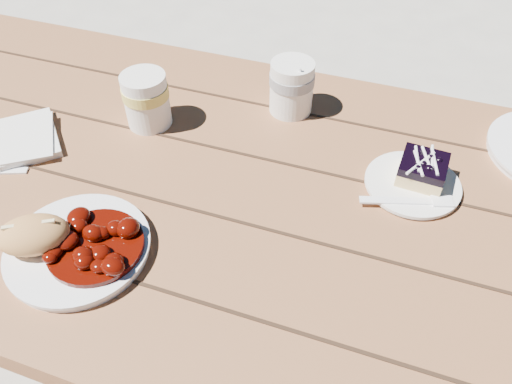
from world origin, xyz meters
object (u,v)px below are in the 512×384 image
(main_plate, at_px, (79,249))
(dessert_plate, at_px, (412,185))
(picnic_table, at_px, (179,226))
(coffee_cup, at_px, (292,87))
(bread_roll, at_px, (33,235))
(second_cup, at_px, (147,100))
(blueberry_cake, at_px, (423,169))

(main_plate, height_order, dessert_plate, main_plate)
(picnic_table, bearing_deg, coffee_cup, 57.04)
(main_plate, bearing_deg, bread_roll, -160.02)
(dessert_plate, height_order, coffee_cup, coffee_cup)
(main_plate, distance_m, second_cup, 0.34)
(picnic_table, xyz_separation_m, second_cup, (-0.09, 0.11, 0.22))
(dessert_plate, distance_m, blueberry_cake, 0.03)
(second_cup, bearing_deg, dessert_plate, -1.55)
(bread_roll, relative_size, dessert_plate, 0.67)
(dessert_plate, xyz_separation_m, second_cup, (-0.52, 0.01, 0.05))
(dessert_plate, bearing_deg, picnic_table, -167.20)
(picnic_table, relative_size, blueberry_cake, 24.46)
(picnic_table, height_order, dessert_plate, dessert_plate)
(coffee_cup, xyz_separation_m, second_cup, (-0.25, -0.13, 0.00))
(main_plate, xyz_separation_m, dessert_plate, (0.47, 0.32, -0.00))
(dessert_plate, height_order, blueberry_cake, blueberry_cake)
(bread_roll, bearing_deg, blueberry_cake, 33.28)
(blueberry_cake, xyz_separation_m, second_cup, (-0.53, -0.00, 0.02))
(dessert_plate, relative_size, second_cup, 1.47)
(blueberry_cake, height_order, second_cup, second_cup)
(blueberry_cake, distance_m, coffee_cup, 0.31)
(main_plate, bearing_deg, blueberry_cake, 34.61)
(blueberry_cake, relative_size, second_cup, 0.76)
(dessert_plate, xyz_separation_m, blueberry_cake, (0.01, 0.01, 0.03))
(main_plate, height_order, blueberry_cake, blueberry_cake)
(dessert_plate, xyz_separation_m, coffee_cup, (-0.27, 0.15, 0.05))
(main_plate, bearing_deg, picnic_table, 78.38)
(dessert_plate, bearing_deg, blueberry_cake, 56.31)
(dessert_plate, bearing_deg, bread_roll, -147.37)
(bread_roll, bearing_deg, main_plate, 19.98)
(coffee_cup, relative_size, second_cup, 1.00)
(blueberry_cake, bearing_deg, dessert_plate, -119.76)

